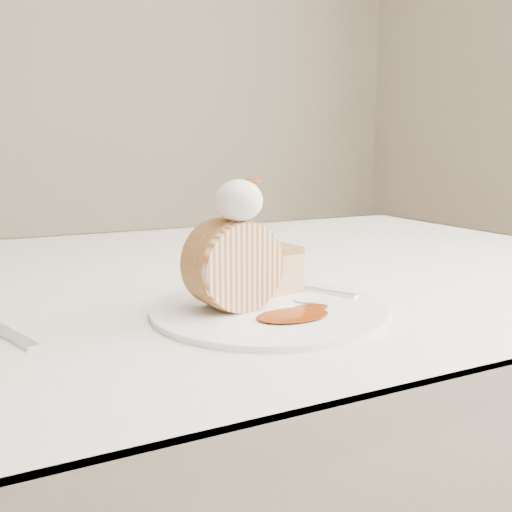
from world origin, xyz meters
name	(u,v)px	position (x,y,z in m)	size (l,w,h in m)	color
table	(195,332)	(0.00, 0.20, 0.66)	(1.40, 0.90, 0.75)	silver
plate	(268,309)	(0.00, -0.03, 0.75)	(0.25, 0.25, 0.01)	white
roulade_slice	(233,265)	(-0.03, -0.01, 0.80)	(0.09, 0.09, 0.05)	#FEDDB0
cake_chunk	(272,272)	(0.04, 0.03, 0.78)	(0.06, 0.05, 0.05)	#A87E3F
whipped_cream	(239,201)	(-0.03, -0.03, 0.87)	(0.05, 0.05, 0.04)	silver
caramel_drizzle	(250,176)	(-0.02, -0.02, 0.90)	(0.02, 0.02, 0.01)	#662304
caramel_pool	(293,315)	(0.01, -0.07, 0.76)	(0.08, 0.05, 0.00)	#662304
fork	(315,290)	(0.08, 0.01, 0.76)	(0.02, 0.15, 0.00)	silver
spoon	(4,331)	(-0.26, 0.03, 0.75)	(0.03, 0.17, 0.00)	silver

